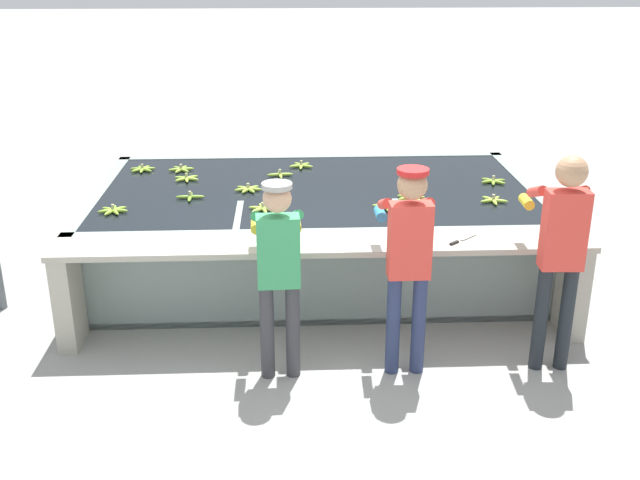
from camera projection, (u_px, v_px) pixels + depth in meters
ground_plane at (325, 350)px, 6.29m from camera, size 80.00×80.00×0.00m
wash_tank at (317, 229)px, 7.78m from camera, size 4.49×2.63×0.89m
work_ledge at (324, 271)px, 6.27m from camera, size 4.49×0.45×0.89m
worker_0 at (278, 262)px, 5.62m from camera, size 0.42×0.72×1.59m
worker_1 at (408, 251)px, 5.65m from camera, size 0.41×0.72×1.68m
worker_2 at (561, 243)px, 5.69m from camera, size 0.42×0.73×1.76m
banana_bunch_floating_0 at (387, 206)px, 7.02m from camera, size 0.28×0.28×0.08m
banana_bunch_floating_1 at (113, 210)px, 6.91m from camera, size 0.28×0.28×0.08m
banana_bunch_floating_2 at (142, 169)px, 8.20m from camera, size 0.28×0.28×0.08m
banana_bunch_floating_3 at (301, 166)px, 8.34m from camera, size 0.28×0.27×0.08m
banana_bunch_floating_4 at (493, 181)px, 7.78m from camera, size 0.28×0.28×0.08m
banana_bunch_floating_5 at (190, 197)px, 7.28m from camera, size 0.28×0.28×0.08m
banana_bunch_floating_6 at (181, 169)px, 8.20m from camera, size 0.28×0.28×0.08m
banana_bunch_floating_7 at (411, 197)px, 7.27m from camera, size 0.28×0.28×0.08m
banana_bunch_floating_8 at (263, 208)px, 6.96m from camera, size 0.28×0.28×0.08m
banana_bunch_floating_9 at (187, 178)px, 7.87m from camera, size 0.27×0.28×0.08m
banana_bunch_floating_10 at (248, 189)px, 7.53m from camera, size 0.28×0.28×0.08m
banana_bunch_floating_11 at (280, 174)px, 8.01m from camera, size 0.28×0.28×0.08m
banana_bunch_floating_12 at (493, 200)px, 7.18m from camera, size 0.28×0.27×0.08m
banana_bunch_ledge_0 at (562, 238)px, 6.22m from camera, size 0.24×0.24×0.08m
knife_0 at (459, 241)px, 6.20m from camera, size 0.28×0.26×0.02m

